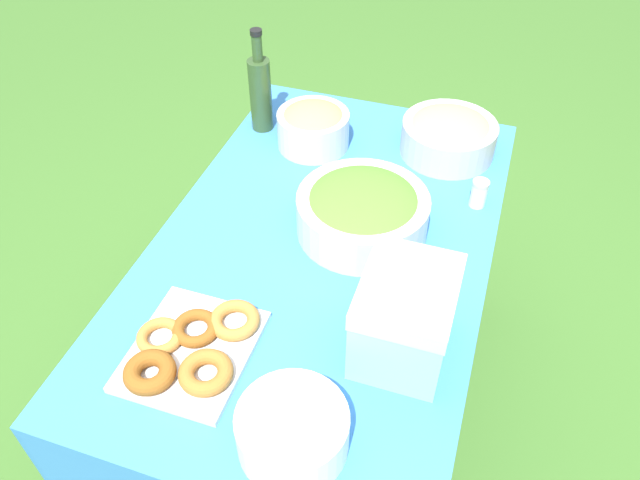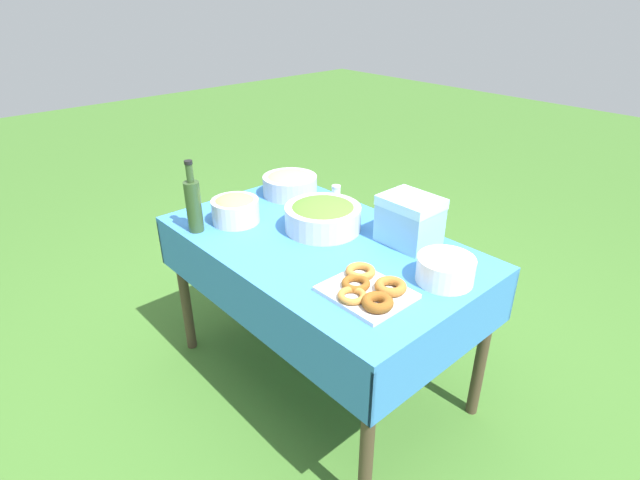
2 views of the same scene
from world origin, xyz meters
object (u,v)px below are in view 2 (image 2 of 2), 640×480
(fruit_bowl, at_px, (235,208))
(cooler_box, at_px, (410,220))
(salad_bowl, at_px, (323,215))
(olive_oil_bottle, at_px, (193,204))
(pasta_bowl, at_px, (290,183))
(donut_platter, at_px, (368,290))
(plate_stack, at_px, (445,270))

(fruit_bowl, relative_size, cooler_box, 0.91)
(salad_bowl, distance_m, olive_oil_bottle, 0.56)
(salad_bowl, height_order, pasta_bowl, salad_bowl)
(salad_bowl, distance_m, cooler_box, 0.38)
(fruit_bowl, bearing_deg, donut_platter, 0.40)
(plate_stack, bearing_deg, olive_oil_bottle, -154.80)
(plate_stack, xyz_separation_m, olive_oil_bottle, (-0.98, -0.46, 0.08))
(plate_stack, height_order, fruit_bowl, fruit_bowl)
(fruit_bowl, bearing_deg, plate_stack, 16.59)
(plate_stack, relative_size, cooler_box, 0.90)
(salad_bowl, xyz_separation_m, plate_stack, (0.62, 0.04, -0.02))
(fruit_bowl, distance_m, cooler_box, 0.78)
(pasta_bowl, height_order, fruit_bowl, fruit_bowl)
(pasta_bowl, relative_size, fruit_bowl, 1.29)
(olive_oil_bottle, bearing_deg, pasta_bowl, 94.82)
(salad_bowl, distance_m, fruit_bowl, 0.40)
(pasta_bowl, bearing_deg, salad_bowl, -19.77)
(donut_platter, bearing_deg, cooler_box, 111.23)
(salad_bowl, xyz_separation_m, fruit_bowl, (-0.32, -0.24, -0.00))
(plate_stack, bearing_deg, cooler_box, 153.46)
(olive_oil_bottle, bearing_deg, plate_stack, 25.20)
(pasta_bowl, bearing_deg, cooler_box, 2.57)
(salad_bowl, relative_size, pasta_bowl, 1.21)
(donut_platter, xyz_separation_m, cooler_box, (-0.16, 0.42, 0.08))
(plate_stack, distance_m, cooler_box, 0.32)
(pasta_bowl, height_order, cooler_box, cooler_box)
(cooler_box, bearing_deg, salad_bowl, -151.45)
(salad_bowl, height_order, plate_stack, salad_bowl)
(donut_platter, xyz_separation_m, plate_stack, (0.12, 0.28, 0.03))
(donut_platter, xyz_separation_m, olive_oil_bottle, (-0.86, -0.19, 0.11))
(plate_stack, distance_m, fruit_bowl, 0.98)
(salad_bowl, bearing_deg, pasta_bowl, 160.23)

